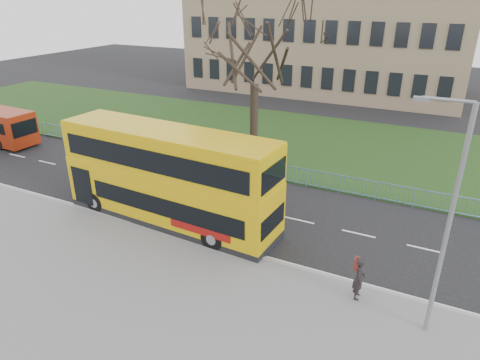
% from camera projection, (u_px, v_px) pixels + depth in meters
% --- Properties ---
extents(ground, '(120.00, 120.00, 0.00)m').
position_uv_depth(ground, '(224.00, 229.00, 20.89)').
color(ground, black).
rests_on(ground, ground).
extents(pavement, '(80.00, 10.50, 0.12)m').
position_uv_depth(pavement, '(134.00, 314.00, 15.33)').
color(pavement, slate).
rests_on(pavement, ground).
extents(kerb, '(80.00, 0.20, 0.14)m').
position_uv_depth(kerb, '(208.00, 243.00, 19.59)').
color(kerb, gray).
rests_on(kerb, ground).
extents(grass_verge, '(80.00, 15.40, 0.08)m').
position_uv_depth(grass_verge, '(313.00, 143.00, 32.59)').
color(grass_verge, '#1F3C16').
rests_on(grass_verge, ground).
extents(guard_railing, '(40.00, 0.12, 1.10)m').
position_uv_depth(guard_railing, '(275.00, 172.00, 26.07)').
color(guard_railing, '#6892B9').
rests_on(guard_railing, ground).
extents(bare_tree, '(8.21, 8.21, 11.73)m').
position_uv_depth(bare_tree, '(255.00, 70.00, 27.90)').
color(bare_tree, black).
rests_on(bare_tree, grass_verge).
extents(civic_building, '(30.00, 15.00, 14.00)m').
position_uv_depth(civic_building, '(330.00, 26.00, 48.77)').
color(civic_building, '#8C7459').
rests_on(civic_building, ground).
extents(yellow_bus, '(11.37, 3.30, 4.71)m').
position_uv_depth(yellow_bus, '(168.00, 175.00, 20.67)').
color(yellow_bus, '#D5AA09').
rests_on(yellow_bus, ground).
extents(pedestrian, '(0.49, 0.67, 1.72)m').
position_uv_depth(pedestrian, '(359.00, 278.00, 15.73)').
color(pedestrian, black).
rests_on(pedestrian, pavement).
extents(street_lamp, '(1.67, 0.18, 7.87)m').
position_uv_depth(street_lamp, '(447.00, 217.00, 12.85)').
color(street_lamp, gray).
rests_on(street_lamp, pavement).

